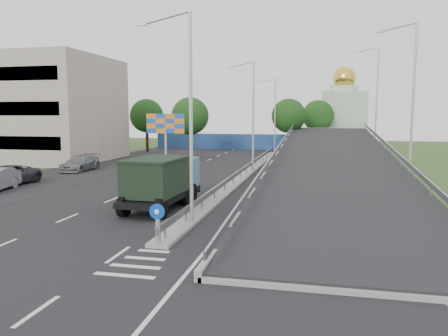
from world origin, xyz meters
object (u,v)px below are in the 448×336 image
(lamp_post_mid, at_px, (251,110))
(parked_car_c, at_px, (6,176))
(church, at_px, (343,115))
(lamp_post_near, at_px, (187,107))
(parked_car_d, at_px, (80,163))
(lamp_post_far, at_px, (274,111))
(billboard, at_px, (165,127))
(sign_bollard, at_px, (158,224))
(dump_truck, at_px, (162,180))

(lamp_post_mid, height_order, parked_car_c, lamp_post_mid)
(church, distance_m, parked_car_c, 53.12)
(lamp_post_near, distance_m, parked_car_d, 24.57)
(parked_car_d, bearing_deg, lamp_post_near, -48.76)
(lamp_post_far, relative_size, billboard, 1.83)
(lamp_post_mid, height_order, lamp_post_far, same)
(lamp_post_far, relative_size, parked_car_c, 1.83)
(lamp_post_mid, xyz_separation_m, parked_car_c, (-17.15, -11.49, -5.04))
(lamp_post_mid, xyz_separation_m, billboard, (-9.11, 2.00, -1.62))
(parked_car_c, bearing_deg, billboard, 65.52)
(sign_bollard, distance_m, church, 58.84)
(church, height_order, parked_car_d, church)
(dump_truck, xyz_separation_m, parked_car_d, (-13.61, 14.09, -0.91))
(sign_bollard, height_order, lamp_post_mid, lamp_post_mid)
(lamp_post_mid, bearing_deg, church, 73.78)
(lamp_post_near, bearing_deg, dump_truck, 126.53)
(parked_car_d, bearing_deg, lamp_post_mid, 6.69)
(lamp_post_mid, relative_size, parked_car_c, 1.83)
(lamp_post_mid, height_order, dump_truck, lamp_post_mid)
(lamp_post_near, height_order, billboard, lamp_post_near)
(sign_bollard, xyz_separation_m, church, (10.00, 57.83, 4.28))
(lamp_post_far, relative_size, parked_car_d, 1.94)
(lamp_post_near, bearing_deg, sign_bollard, -91.64)
(sign_bollard, distance_m, lamp_post_far, 44.08)
(parked_car_d, bearing_deg, parked_car_c, -96.82)
(lamp_post_far, relative_size, dump_truck, 1.45)
(lamp_post_mid, distance_m, lamp_post_far, 20.00)
(lamp_post_near, distance_m, lamp_post_far, 40.00)
(lamp_post_near, xyz_separation_m, church, (9.89, 54.00, -0.50))
(lamp_post_far, height_order, dump_truck, lamp_post_far)
(parked_car_c, relative_size, parked_car_d, 1.06)
(sign_bollard, height_order, lamp_post_near, lamp_post_near)
(parked_car_c, bearing_deg, lamp_post_far, 67.74)
(billboard, relative_size, parked_car_c, 1.00)
(parked_car_d, bearing_deg, billboard, 29.61)
(sign_bollard, relative_size, lamp_post_far, 0.17)
(parked_car_d, bearing_deg, church, 52.85)
(lamp_post_near, height_order, lamp_post_far, same)
(dump_truck, distance_m, parked_car_d, 19.61)
(lamp_post_near, xyz_separation_m, lamp_post_far, (0.00, 40.00, 0.00))
(lamp_post_mid, bearing_deg, dump_truck, -99.25)
(lamp_post_mid, distance_m, church, 35.41)
(dump_truck, bearing_deg, parked_car_c, 164.16)
(lamp_post_far, xyz_separation_m, billboard, (-9.11, -18.00, -1.62))
(sign_bollard, xyz_separation_m, lamp_post_far, (0.11, 43.83, 4.77))
(church, xyz_separation_m, parked_car_d, (-26.17, -36.30, -4.55))
(church, bearing_deg, lamp_post_far, -125.24)
(dump_truck, bearing_deg, sign_bollard, -68.12)
(billboard, bearing_deg, lamp_post_mid, -12.38)
(dump_truck, bearing_deg, lamp_post_mid, 83.61)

